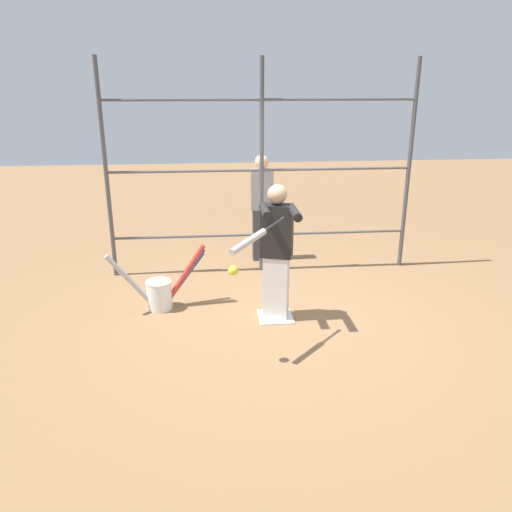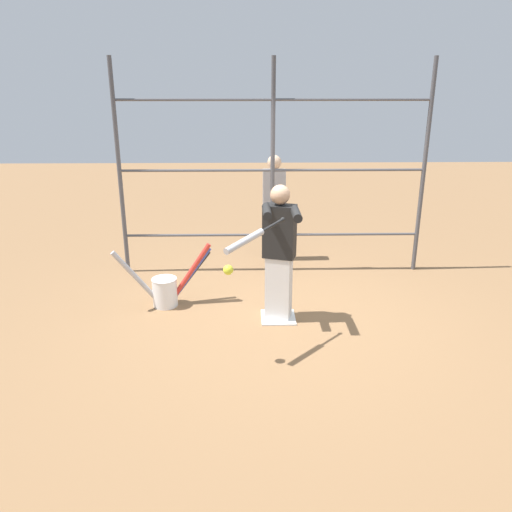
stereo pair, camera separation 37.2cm
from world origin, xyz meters
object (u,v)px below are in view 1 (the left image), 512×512
object	(u,v)px
baseball_bat_swinging	(253,238)
bystander_behind_fence	(262,207)
softball_in_flight	(233,271)
batter	(277,249)
bat_bucket	(162,290)

from	to	relation	value
baseball_bat_swinging	bystander_behind_fence	distance (m)	2.95
softball_in_flight	batter	bearing A→B (deg)	-119.24
batter	bat_bucket	size ratio (longest dim) A/B	1.36
baseball_bat_swinging	softball_in_flight	bearing A→B (deg)	39.54
bat_bucket	bystander_behind_fence	xyz separation A→B (m)	(-1.40, -1.68, 0.61)
bystander_behind_fence	batter	bearing A→B (deg)	88.58
softball_in_flight	bystander_behind_fence	world-z (taller)	bystander_behind_fence
batter	bystander_behind_fence	size ratio (longest dim) A/B	0.98
softball_in_flight	baseball_bat_swinging	bearing A→B (deg)	-140.46
batter	bystander_behind_fence	distance (m)	2.09
bat_bucket	batter	bearing A→B (deg)	162.97
baseball_bat_swinging	bat_bucket	bearing A→B (deg)	-50.35
baseball_bat_swinging	bat_bucket	distance (m)	1.88
batter	baseball_bat_swinging	xyz separation A→B (m)	(0.34, 0.80, 0.38)
batter	baseball_bat_swinging	size ratio (longest dim) A/B	2.33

